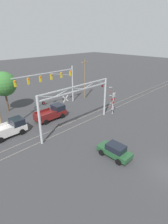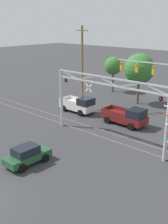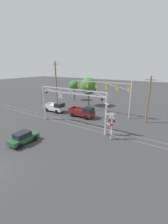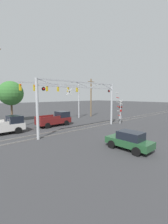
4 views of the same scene
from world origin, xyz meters
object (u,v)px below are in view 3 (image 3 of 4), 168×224
at_px(traffic_signal_span, 111,90).
at_px(pickup_truck_following, 56,107).
at_px(sedan_waiting, 23,138).
at_px(background_tree_beyond_span, 89,86).
at_px(pickup_truck_lead, 83,112).
at_px(utility_pole_left, 56,86).
at_px(crossing_signal_mast, 111,126).
at_px(utility_pole_right, 148,99).
at_px(background_tree_far_left_verge, 74,86).
at_px(crossing_gantry, 71,102).

relative_size(traffic_signal_span, pickup_truck_following, 2.58).
bearing_deg(sedan_waiting, background_tree_beyond_span, 97.61).
height_order(sedan_waiting, background_tree_beyond_span, background_tree_beyond_span).
relative_size(pickup_truck_following, background_tree_beyond_span, 0.67).
height_order(pickup_truck_lead, utility_pole_left, utility_pole_left).
height_order(traffic_signal_span, utility_pole_left, utility_pole_left).
relative_size(crossing_signal_mast, traffic_signal_span, 0.41).
distance_m(utility_pole_left, utility_pole_right, 19.03).
bearing_deg(pickup_truck_lead, background_tree_far_left_verge, 132.38).
distance_m(background_tree_beyond_span, background_tree_far_left_verge, 7.71).
bearing_deg(utility_pole_right, sedan_waiting, -125.90).
relative_size(crossing_gantry, utility_pole_right, 1.56).
xyz_separation_m(crossing_signal_mast, pickup_truck_following, (-15.43, 5.65, -0.91)).
bearing_deg(crossing_signal_mast, background_tree_beyond_span, 130.44).
bearing_deg(background_tree_beyond_span, utility_pole_right, -17.76).
xyz_separation_m(sedan_waiting, utility_pole_right, (12.02, 16.60, 3.42)).
bearing_deg(pickup_truck_lead, crossing_gantry, -79.06).
relative_size(crossing_gantry, utility_pole_left, 1.19).
bearing_deg(pickup_truck_following, utility_pole_right, 11.60).
bearing_deg(utility_pole_left, utility_pole_right, 7.71).
distance_m(crossing_gantry, utility_pole_right, 13.30).
xyz_separation_m(crossing_gantry, pickup_truck_following, (-8.07, 4.84, -3.14)).
relative_size(utility_pole_right, background_tree_beyond_span, 1.15).
bearing_deg(utility_pole_right, crossing_signal_mast, -106.62).
bearing_deg(pickup_truck_lead, background_tree_beyond_span, 114.19).
height_order(crossing_signal_mast, utility_pole_left, utility_pole_left).
relative_size(utility_pole_left, background_tree_beyond_span, 1.51).
bearing_deg(crossing_gantry, sedan_waiting, -102.98).
distance_m(utility_pole_left, background_tree_beyond_span, 8.32).
bearing_deg(background_tree_far_left_verge, crossing_gantry, -55.19).
height_order(utility_pole_right, background_tree_far_left_verge, utility_pole_right).
xyz_separation_m(crossing_gantry, utility_pole_left, (-8.64, 6.03, 1.37)).
relative_size(traffic_signal_span, utility_pole_right, 1.50).
height_order(crossing_gantry, sedan_waiting, crossing_gantry).
bearing_deg(sedan_waiting, utility_pole_right, 54.10).
distance_m(sedan_waiting, utility_pole_right, 20.78).
height_order(pickup_truck_following, sedan_waiting, pickup_truck_following).
relative_size(utility_pole_left, background_tree_far_left_verge, 1.87).
xyz_separation_m(crossing_signal_mast, traffic_signal_span, (-4.24, 9.74, 3.33)).
bearing_deg(crossing_gantry, background_tree_beyond_span, 109.42).
height_order(traffic_signal_span, pickup_truck_lead, traffic_signal_span).
bearing_deg(background_tree_beyond_span, background_tree_far_left_verge, 154.08).
relative_size(traffic_signal_span, background_tree_far_left_verge, 2.14).
height_order(crossing_signal_mast, pickup_truck_lead, crossing_signal_mast).
bearing_deg(pickup_truck_lead, utility_pole_right, 17.62).
height_order(crossing_signal_mast, background_tree_beyond_span, background_tree_beyond_span).
bearing_deg(pickup_truck_lead, sedan_waiting, -93.83).
height_order(crossing_gantry, utility_pole_left, utility_pole_left).
xyz_separation_m(traffic_signal_span, background_tree_far_left_verge, (-14.74, 7.77, -0.97)).
relative_size(crossing_gantry, crossing_signal_mast, 2.50).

